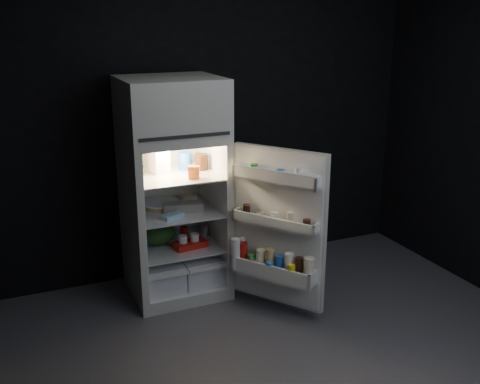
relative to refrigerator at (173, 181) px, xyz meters
name	(u,v)px	position (x,y,z in m)	size (l,w,h in m)	color
floor	(289,362)	(0.37, -1.32, -0.96)	(4.00, 3.40, 0.00)	#545459
wall_back	(200,121)	(0.37, 0.38, 0.39)	(4.00, 0.00, 2.70)	black
refrigerator	(173,181)	(0.00, 0.00, 0.00)	(0.76, 0.71, 1.78)	silver
fridge_door	(277,231)	(0.59, -0.68, -0.28)	(0.57, 0.70, 1.22)	silver
milk_jug	(158,158)	(-0.10, 0.04, 0.19)	(0.13, 0.13, 0.24)	white
mayo_jar	(185,161)	(0.13, 0.06, 0.14)	(0.11, 0.11, 0.14)	blue
jam_jar	(202,162)	(0.25, 0.00, 0.14)	(0.10, 0.10, 0.13)	black
amber_bottle	(136,161)	(-0.27, 0.06, 0.18)	(0.09, 0.09, 0.22)	#D15821
small_carton	(194,172)	(0.10, -0.23, 0.12)	(0.08, 0.06, 0.10)	orange
egg_carton	(183,207)	(0.05, -0.10, -0.19)	(0.31, 0.12, 0.07)	gray
pie	(161,205)	(-0.09, 0.05, -0.21)	(0.27, 0.27, 0.04)	tan
flat_package	(173,216)	(-0.08, -0.24, -0.21)	(0.17, 0.08, 0.04)	#8EC0DC
wrapped_pkg	(187,198)	(0.17, 0.15, -0.20)	(0.13, 0.11, 0.05)	beige
produce_bag	(157,233)	(-0.15, 0.02, -0.43)	(0.31, 0.26, 0.20)	#193815
yogurt_tray	(190,244)	(0.08, -0.15, -0.50)	(0.27, 0.14, 0.05)	#B5160F
small_can_red	(184,232)	(0.11, 0.09, -0.48)	(0.07, 0.07, 0.09)	#B5160F
small_can_silver	(205,230)	(0.28, 0.05, -0.48)	(0.07, 0.07, 0.09)	silver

